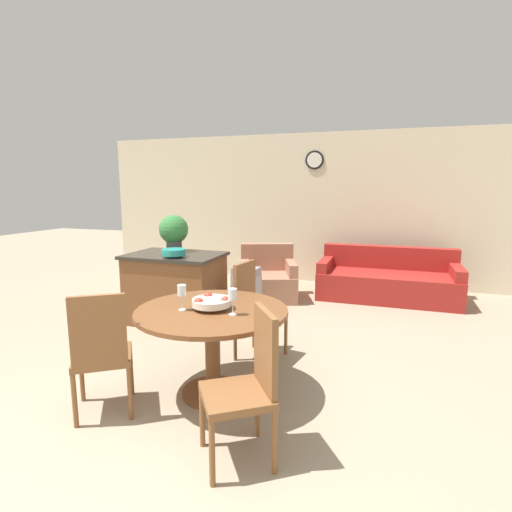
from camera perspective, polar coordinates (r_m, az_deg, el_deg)
The scene contains 15 objects.
ground_plane at distance 2.87m, azimuth -19.29°, elevation -27.85°, with size 24.00×24.00×0.00m, color gray.
wall_back at distance 7.46m, azimuth 7.00°, elevation 6.75°, with size 8.00×0.09×2.70m.
dining_table at distance 3.36m, azimuth -6.27°, elevation -10.29°, with size 1.25×1.25×0.75m.
dining_chair_near_left at distance 3.28m, azimuth -21.23°, elevation -12.33°, with size 0.58×0.58×0.98m.
dining_chair_near_right at distance 2.63m, azimuth -1.07°, elevation -17.30°, with size 0.58×0.58×0.98m.
dining_chair_far_side at distance 4.11m, azimuth -0.27°, elevation -7.20°, with size 0.49×0.49×0.98m.
fruit_bowl at distance 3.30m, azimuth -6.38°, elevation -6.56°, with size 0.32×0.32×0.11m.
wine_glass_left at distance 3.27m, azimuth -10.54°, elevation -5.00°, with size 0.07×0.07×0.21m.
wine_glass_right at distance 3.11m, azimuth -3.37°, elevation -5.64°, with size 0.07×0.07×0.21m.
kitchen_island at distance 5.30m, azimuth -11.38°, elevation -4.45°, with size 1.19×0.83×0.89m.
teal_bowl at distance 4.97m, azimuth -11.67°, elevation 0.53°, with size 0.29×0.29×0.10m.
potted_plant at distance 5.40m, azimuth -11.68°, elevation 3.52°, with size 0.38×0.38×0.48m.
trash_bin at distance 5.13m, azimuth -1.37°, elevation -5.71°, with size 0.33×0.26×0.73m.
couch at distance 6.65m, azimuth 18.26°, elevation -3.40°, with size 2.11×1.00×0.78m.
armchair at distance 6.32m, azimuth 1.71°, elevation -3.48°, with size 1.08×1.07×0.84m.
Camera 1 is at (1.47, -1.76, 1.73)m, focal length 28.00 mm.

